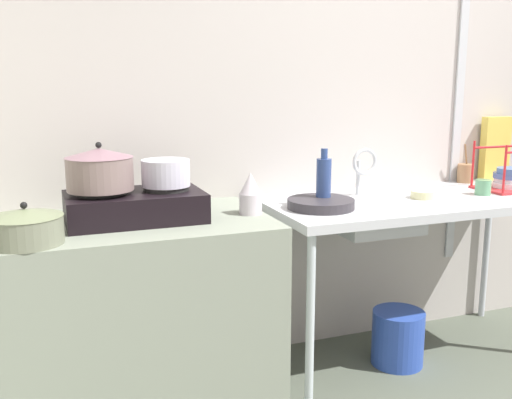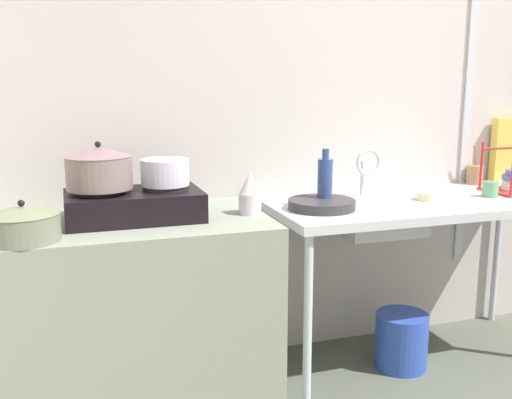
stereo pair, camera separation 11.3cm
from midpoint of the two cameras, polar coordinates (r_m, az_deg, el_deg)
wall_back at (r=3.30m, az=13.35°, el=9.33°), size 5.23×0.10×2.55m
wall_metal_strip at (r=3.43m, az=18.26°, el=11.27°), size 0.05×0.01×2.04m
counter_concrete at (r=2.56m, az=-13.06°, el=-11.09°), size 1.13×0.67×0.82m
counter_sink at (r=2.95m, az=14.31°, el=-0.91°), size 1.51×0.67×0.82m
stove at (r=2.42m, az=-12.94°, el=-0.60°), size 0.54×0.33×0.13m
pot_on_left_burner at (r=2.38m, az=-16.19°, el=2.84°), size 0.26×0.26×0.19m
pot_on_right_burner at (r=2.42m, az=-10.04°, el=2.55°), size 0.20×0.20×0.11m
pot_beside_stove at (r=2.20m, az=-22.78°, el=-2.41°), size 0.26×0.26×0.15m
percolator at (r=2.48m, az=-1.84°, el=0.54°), size 0.10×0.10×0.18m
sink_basin at (r=2.79m, az=10.13°, el=-1.63°), size 0.38×0.32×0.14m
faucet at (r=2.89m, az=9.25°, el=3.35°), size 0.13×0.08×0.24m
frying_pan at (r=2.61m, az=5.05°, el=-0.41°), size 0.30×0.30×0.04m
dish_rack at (r=3.29m, az=22.47°, el=1.78°), size 0.32×0.24×0.25m
cup_by_rack at (r=3.09m, az=20.12°, el=1.12°), size 0.08×0.08×0.08m
small_bowl_on_drainboard at (r=2.92m, az=14.78°, el=0.46°), size 0.12×0.12×0.04m
bottle_by_sink at (r=2.64m, az=5.34°, el=1.76°), size 0.07×0.07×0.26m
cereal_box at (r=3.57m, az=21.27°, el=4.62°), size 0.17×0.05×0.36m
utensil_jar at (r=3.44m, az=18.70°, el=2.44°), size 0.09×0.09×0.21m
bucket_on_floor at (r=3.05m, az=12.49°, el=-12.91°), size 0.25×0.25×0.27m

